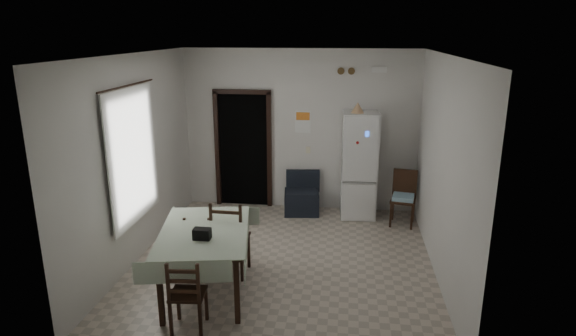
{
  "coord_description": "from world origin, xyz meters",
  "views": [
    {
      "loc": [
        0.85,
        -6.23,
        3.2
      ],
      "look_at": [
        0.0,
        0.5,
        1.25
      ],
      "focal_mm": 30.0,
      "sensor_mm": 36.0,
      "label": 1
    }
  ],
  "objects_px": {
    "fridge": "(359,165)",
    "navy_seat": "(302,193)",
    "corner_chair": "(403,199)",
    "dining_chair_near_head": "(188,293)",
    "dining_chair_far_right": "(231,237)",
    "dining_table": "(206,262)",
    "dining_chair_far_left": "(200,244)"
  },
  "relations": [
    {
      "from": "fridge",
      "to": "navy_seat",
      "type": "bearing_deg",
      "value": 176.96
    },
    {
      "from": "fridge",
      "to": "navy_seat",
      "type": "distance_m",
      "value": 1.15
    },
    {
      "from": "dining_chair_far_right",
      "to": "corner_chair",
      "type": "bearing_deg",
      "value": -139.07
    },
    {
      "from": "dining_chair_far_left",
      "to": "dining_chair_far_right",
      "type": "distance_m",
      "value": 0.43
    },
    {
      "from": "fridge",
      "to": "dining_chair_far_right",
      "type": "height_order",
      "value": "fridge"
    },
    {
      "from": "dining_chair_far_right",
      "to": "dining_chair_near_head",
      "type": "relative_size",
      "value": 1.23
    },
    {
      "from": "dining_chair_far_left",
      "to": "dining_chair_far_right",
      "type": "height_order",
      "value": "dining_chair_far_right"
    },
    {
      "from": "fridge",
      "to": "corner_chair",
      "type": "relative_size",
      "value": 2.0
    },
    {
      "from": "navy_seat",
      "to": "dining_chair_far_right",
      "type": "relative_size",
      "value": 0.69
    },
    {
      "from": "dining_chair_near_head",
      "to": "dining_table",
      "type": "bearing_deg",
      "value": -92.68
    },
    {
      "from": "fridge",
      "to": "dining_table",
      "type": "relative_size",
      "value": 1.16
    },
    {
      "from": "navy_seat",
      "to": "dining_chair_near_head",
      "type": "distance_m",
      "value": 3.77
    },
    {
      "from": "fridge",
      "to": "dining_chair_far_right",
      "type": "xyz_separation_m",
      "value": [
        -1.73,
        -2.37,
        -0.4
      ]
    },
    {
      "from": "dining_table",
      "to": "dining_chair_far_right",
      "type": "relative_size",
      "value": 1.51
    },
    {
      "from": "fridge",
      "to": "navy_seat",
      "type": "height_order",
      "value": "fridge"
    },
    {
      "from": "fridge",
      "to": "corner_chair",
      "type": "bearing_deg",
      "value": -27.88
    },
    {
      "from": "navy_seat",
      "to": "dining_chair_near_head",
      "type": "bearing_deg",
      "value": -110.15
    },
    {
      "from": "dining_chair_far_right",
      "to": "dining_chair_near_head",
      "type": "distance_m",
      "value": 1.31
    },
    {
      "from": "dining_table",
      "to": "dining_chair_far_left",
      "type": "distance_m",
      "value": 0.53
    },
    {
      "from": "navy_seat",
      "to": "corner_chair",
      "type": "distance_m",
      "value": 1.79
    },
    {
      "from": "fridge",
      "to": "dining_chair_near_head",
      "type": "height_order",
      "value": "fridge"
    },
    {
      "from": "navy_seat",
      "to": "dining_chair_far_left",
      "type": "distance_m",
      "value": 2.67
    },
    {
      "from": "dining_chair_far_left",
      "to": "dining_chair_near_head",
      "type": "relative_size",
      "value": 0.99
    },
    {
      "from": "corner_chair",
      "to": "dining_chair_near_head",
      "type": "distance_m",
      "value": 4.24
    },
    {
      "from": "dining_table",
      "to": "dining_chair_far_right",
      "type": "height_order",
      "value": "dining_chair_far_right"
    },
    {
      "from": "dining_chair_far_left",
      "to": "fridge",
      "type": "bearing_deg",
      "value": -138.94
    },
    {
      "from": "fridge",
      "to": "dining_chair_far_right",
      "type": "relative_size",
      "value": 1.74
    },
    {
      "from": "navy_seat",
      "to": "dining_chair_far_right",
      "type": "bearing_deg",
      "value": -113.5
    },
    {
      "from": "navy_seat",
      "to": "dining_table",
      "type": "xyz_separation_m",
      "value": [
        -0.92,
        -2.89,
        0.05
      ]
    },
    {
      "from": "fridge",
      "to": "dining_chair_far_left",
      "type": "height_order",
      "value": "fridge"
    },
    {
      "from": "corner_chair",
      "to": "dining_table",
      "type": "distance_m",
      "value": 3.69
    },
    {
      "from": "dining_chair_far_right",
      "to": "dining_chair_near_head",
      "type": "bearing_deg",
      "value": 84.38
    }
  ]
}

